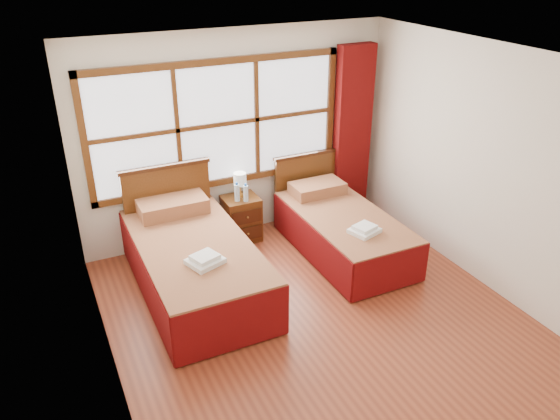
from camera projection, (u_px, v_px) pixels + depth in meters
name	position (u px, v px, depth m)	size (l,w,h in m)	color
floor	(323.00, 325.00, 5.50)	(4.50, 4.50, 0.00)	brown
ceiling	(335.00, 63.00, 4.34)	(4.50, 4.50, 0.00)	white
wall_back	(237.00, 136.00, 6.74)	(4.00, 4.00, 0.00)	silver
wall_left	(101.00, 260.00, 4.15)	(4.50, 4.50, 0.00)	silver
wall_right	(494.00, 173.00, 5.70)	(4.50, 4.50, 0.00)	silver
window	(218.00, 124.00, 6.52)	(3.16, 0.06, 1.56)	white
curtain	(352.00, 132.00, 7.30)	(0.50, 0.16, 2.30)	#610A09
bed_left	(194.00, 261.00, 5.94)	(1.15, 2.24, 1.13)	#391A0B
bed_right	(341.00, 229.00, 6.69)	(1.00, 2.02, 0.97)	#391A0B
nightstand	(241.00, 219.00, 6.95)	(0.44, 0.43, 0.58)	#542E12
towels_left	(205.00, 260.00, 5.39)	(0.40, 0.37, 0.10)	white
towels_right	(365.00, 230.00, 6.14)	(0.37, 0.35, 0.09)	white
lamp	(240.00, 180.00, 6.78)	(0.16, 0.16, 0.31)	gold
bottle_near	(237.00, 193.00, 6.70)	(0.06, 0.06, 0.25)	#C2E6FA
bottle_far	(246.00, 193.00, 6.69)	(0.06, 0.06, 0.23)	#C2E6FA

